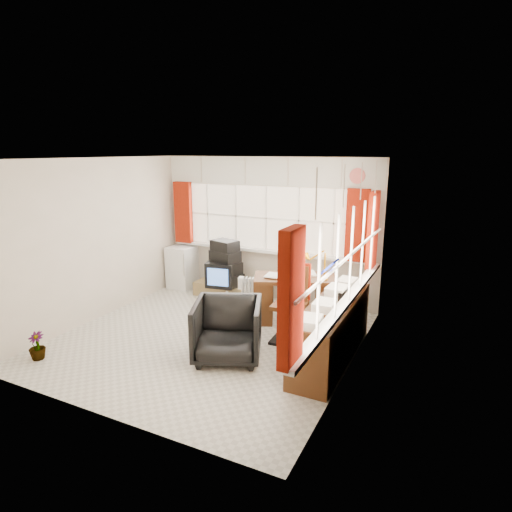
{
  "coord_description": "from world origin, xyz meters",
  "views": [
    {
      "loc": [
        3.07,
        -4.74,
        2.61
      ],
      "look_at": [
        0.49,
        0.55,
        1.14
      ],
      "focal_mm": 30.0,
      "sensor_mm": 36.0,
      "label": 1
    }
  ],
  "objects_px": {
    "crt_tv": "(222,274)",
    "mini_fridge": "(183,267)",
    "office_chair": "(227,330)",
    "radiator": "(253,298)",
    "task_chair": "(292,300)",
    "desk_lamp": "(325,259)",
    "tv_bench": "(233,290)",
    "credenza": "(332,330)",
    "desk": "(295,296)"
  },
  "relations": [
    {
      "from": "crt_tv",
      "to": "mini_fridge",
      "type": "bearing_deg",
      "value": 165.92
    },
    {
      "from": "task_chair",
      "to": "desk",
      "type": "bearing_deg",
      "value": 107.66
    },
    {
      "from": "desk",
      "to": "radiator",
      "type": "xyz_separation_m",
      "value": [
        -0.76,
        0.08,
        -0.16
      ]
    },
    {
      "from": "desk_lamp",
      "to": "radiator",
      "type": "relative_size",
      "value": 0.78
    },
    {
      "from": "office_chair",
      "to": "credenza",
      "type": "xyz_separation_m",
      "value": [
        1.19,
        0.58,
        0.0
      ]
    },
    {
      "from": "crt_tv",
      "to": "mini_fridge",
      "type": "distance_m",
      "value": 1.07
    },
    {
      "from": "desk_lamp",
      "to": "credenza",
      "type": "bearing_deg",
      "value": -67.38
    },
    {
      "from": "crt_tv",
      "to": "mini_fridge",
      "type": "height_order",
      "value": "mini_fridge"
    },
    {
      "from": "desk_lamp",
      "to": "mini_fridge",
      "type": "xyz_separation_m",
      "value": [
        -3.0,
        0.58,
        -0.62
      ]
    },
    {
      "from": "credenza",
      "to": "crt_tv",
      "type": "bearing_deg",
      "value": 150.72
    },
    {
      "from": "credenza",
      "to": "mini_fridge",
      "type": "xyz_separation_m",
      "value": [
        -3.43,
        1.6,
        0.01
      ]
    },
    {
      "from": "task_chair",
      "to": "tv_bench",
      "type": "distance_m",
      "value": 2.03
    },
    {
      "from": "task_chair",
      "to": "office_chair",
      "type": "distance_m",
      "value": 1.08
    },
    {
      "from": "office_chair",
      "to": "credenza",
      "type": "bearing_deg",
      "value": 3.03
    },
    {
      "from": "credenza",
      "to": "mini_fridge",
      "type": "height_order",
      "value": "credenza"
    },
    {
      "from": "desk",
      "to": "task_chair",
      "type": "xyz_separation_m",
      "value": [
        0.2,
        -0.62,
        0.18
      ]
    },
    {
      "from": "crt_tv",
      "to": "desk_lamp",
      "type": "bearing_deg",
      "value": -9.16
    },
    {
      "from": "tv_bench",
      "to": "mini_fridge",
      "type": "height_order",
      "value": "mini_fridge"
    },
    {
      "from": "task_chair",
      "to": "mini_fridge",
      "type": "distance_m",
      "value": 3.03
    },
    {
      "from": "credenza",
      "to": "radiator",
      "type": "bearing_deg",
      "value": 147.25
    },
    {
      "from": "desk",
      "to": "credenza",
      "type": "height_order",
      "value": "credenza"
    },
    {
      "from": "task_chair",
      "to": "office_chair",
      "type": "relative_size",
      "value": 1.28
    },
    {
      "from": "radiator",
      "to": "mini_fridge",
      "type": "bearing_deg",
      "value": 162.98
    },
    {
      "from": "office_chair",
      "to": "radiator",
      "type": "bearing_deg",
      "value": 82.38
    },
    {
      "from": "desk_lamp",
      "to": "mini_fridge",
      "type": "relative_size",
      "value": 0.55
    },
    {
      "from": "desk_lamp",
      "to": "office_chair",
      "type": "distance_m",
      "value": 1.89
    },
    {
      "from": "task_chair",
      "to": "crt_tv",
      "type": "relative_size",
      "value": 1.93
    },
    {
      "from": "office_chair",
      "to": "mini_fridge",
      "type": "relative_size",
      "value": 1.05
    },
    {
      "from": "desk",
      "to": "desk_lamp",
      "type": "xyz_separation_m",
      "value": [
        0.45,
        0.05,
        0.63
      ]
    },
    {
      "from": "crt_tv",
      "to": "desk",
      "type": "bearing_deg",
      "value": -13.56
    },
    {
      "from": "task_chair",
      "to": "crt_tv",
      "type": "xyz_separation_m",
      "value": [
        -1.71,
        0.99,
        -0.1
      ]
    },
    {
      "from": "task_chair",
      "to": "office_chair",
      "type": "xyz_separation_m",
      "value": [
        -0.51,
        -0.93,
        -0.19
      ]
    },
    {
      "from": "credenza",
      "to": "mini_fridge",
      "type": "relative_size",
      "value": 2.47
    },
    {
      "from": "radiator",
      "to": "task_chair",
      "type": "bearing_deg",
      "value": -36.06
    },
    {
      "from": "desk_lamp",
      "to": "radiator",
      "type": "bearing_deg",
      "value": 178.69
    },
    {
      "from": "radiator",
      "to": "credenza",
      "type": "relative_size",
      "value": 0.29
    },
    {
      "from": "credenza",
      "to": "task_chair",
      "type": "bearing_deg",
      "value": 152.4
    },
    {
      "from": "desk_lamp",
      "to": "task_chair",
      "type": "relative_size",
      "value": 0.41
    },
    {
      "from": "office_chair",
      "to": "crt_tv",
      "type": "xyz_separation_m",
      "value": [
        -1.2,
        1.92,
        0.09
      ]
    },
    {
      "from": "credenza",
      "to": "mini_fridge",
      "type": "distance_m",
      "value": 3.78
    },
    {
      "from": "task_chair",
      "to": "crt_tv",
      "type": "distance_m",
      "value": 1.98
    },
    {
      "from": "task_chair",
      "to": "tv_bench",
      "type": "relative_size",
      "value": 0.78
    },
    {
      "from": "task_chair",
      "to": "credenza",
      "type": "xyz_separation_m",
      "value": [
        0.68,
        -0.35,
        -0.19
      ]
    },
    {
      "from": "desk",
      "to": "task_chair",
      "type": "bearing_deg",
      "value": -72.34
    },
    {
      "from": "desk_lamp",
      "to": "tv_bench",
      "type": "relative_size",
      "value": 0.32
    },
    {
      "from": "desk",
      "to": "radiator",
      "type": "height_order",
      "value": "desk"
    },
    {
      "from": "desk",
      "to": "mini_fridge",
      "type": "relative_size",
      "value": 1.71
    },
    {
      "from": "desk_lamp",
      "to": "tv_bench",
      "type": "bearing_deg",
      "value": 164.98
    },
    {
      "from": "desk_lamp",
      "to": "radiator",
      "type": "distance_m",
      "value": 1.45
    },
    {
      "from": "radiator",
      "to": "credenza",
      "type": "height_order",
      "value": "credenza"
    }
  ]
}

